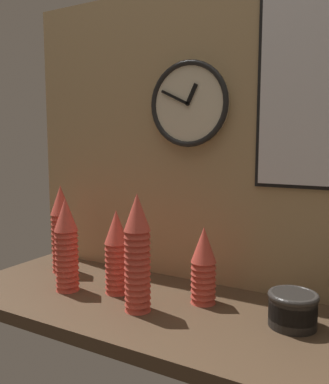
{
  "coord_description": "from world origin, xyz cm",
  "views": [
    {
      "loc": [
        53.6,
        -105.74,
        51.04
      ],
      "look_at": [
        -8.85,
        4.0,
        35.06
      ],
      "focal_mm": 38.0,
      "sensor_mm": 36.0,
      "label": 1
    }
  ],
  "objects_px": {
    "cup_stack_far_left": "(62,229)",
    "cup_stack_center": "(137,253)",
    "cup_stack_left": "(66,245)",
    "cup_stack_center_right": "(204,265)",
    "bowl_stack_right": "(293,308)",
    "cup_stack_center_left": "(117,252)",
    "wall_clock": "(189,104)"
  },
  "relations": [
    {
      "from": "cup_stack_center",
      "to": "cup_stack_center_left",
      "type": "xyz_separation_m",
      "value": [
        -0.14,
        0.09,
        -0.04
      ]
    },
    {
      "from": "cup_stack_far_left",
      "to": "cup_stack_center",
      "type": "distance_m",
      "value": 0.49
    },
    {
      "from": "cup_stack_center",
      "to": "wall_clock",
      "type": "height_order",
      "value": "wall_clock"
    },
    {
      "from": "cup_stack_far_left",
      "to": "cup_stack_center_right",
      "type": "distance_m",
      "value": 0.61
    },
    {
      "from": "cup_stack_center_left",
      "to": "wall_clock",
      "type": "bearing_deg",
      "value": 55.34
    },
    {
      "from": "cup_stack_left",
      "to": "cup_stack_center",
      "type": "bearing_deg",
      "value": -4.13
    },
    {
      "from": "wall_clock",
      "to": "bowl_stack_right",
      "type": "bearing_deg",
      "value": -24.18
    },
    {
      "from": "cup_stack_center",
      "to": "bowl_stack_right",
      "type": "bearing_deg",
      "value": 15.92
    },
    {
      "from": "cup_stack_left",
      "to": "wall_clock",
      "type": "bearing_deg",
      "value": 42.36
    },
    {
      "from": "cup_stack_center_left",
      "to": "wall_clock",
      "type": "distance_m",
      "value": 0.57
    },
    {
      "from": "bowl_stack_right",
      "to": "wall_clock",
      "type": "height_order",
      "value": "wall_clock"
    },
    {
      "from": "cup_stack_center",
      "to": "wall_clock",
      "type": "distance_m",
      "value": 0.55
    },
    {
      "from": "cup_stack_far_left",
      "to": "cup_stack_center",
      "type": "height_order",
      "value": "cup_stack_center"
    },
    {
      "from": "cup_stack_left",
      "to": "wall_clock",
      "type": "distance_m",
      "value": 0.64
    },
    {
      "from": "cup_stack_left",
      "to": "cup_stack_center_right",
      "type": "bearing_deg",
      "value": 16.06
    },
    {
      "from": "cup_stack_far_left",
      "to": "bowl_stack_right",
      "type": "xyz_separation_m",
      "value": [
        0.89,
        -0.04,
        -0.12
      ]
    },
    {
      "from": "cup_stack_center",
      "to": "cup_stack_left",
      "type": "height_order",
      "value": "cup_stack_center"
    },
    {
      "from": "bowl_stack_right",
      "to": "wall_clock",
      "type": "relative_size",
      "value": 0.46
    },
    {
      "from": "cup_stack_center_left",
      "to": "wall_clock",
      "type": "xyz_separation_m",
      "value": [
        0.15,
        0.22,
        0.5
      ]
    },
    {
      "from": "cup_stack_left",
      "to": "wall_clock",
      "type": "relative_size",
      "value": 1.07
    },
    {
      "from": "cup_stack_far_left",
      "to": "bowl_stack_right",
      "type": "height_order",
      "value": "cup_stack_far_left"
    },
    {
      "from": "cup_stack_center",
      "to": "wall_clock",
      "type": "bearing_deg",
      "value": 87.54
    },
    {
      "from": "cup_stack_center_right",
      "to": "cup_stack_center",
      "type": "xyz_separation_m",
      "value": [
        -0.15,
        -0.15,
        0.06
      ]
    },
    {
      "from": "cup_stack_center_left",
      "to": "bowl_stack_right",
      "type": "relative_size",
      "value": 2.05
    },
    {
      "from": "cup_stack_center",
      "to": "cup_stack_center_left",
      "type": "distance_m",
      "value": 0.17
    },
    {
      "from": "cup_stack_center_right",
      "to": "cup_stack_center",
      "type": "distance_m",
      "value": 0.22
    },
    {
      "from": "cup_stack_far_left",
      "to": "cup_stack_center_right",
      "type": "xyz_separation_m",
      "value": [
        0.61,
        -0.01,
        -0.05
      ]
    },
    {
      "from": "cup_stack_left",
      "to": "bowl_stack_right",
      "type": "xyz_separation_m",
      "value": [
        0.73,
        0.1,
        -0.11
      ]
    },
    {
      "from": "cup_stack_left",
      "to": "cup_stack_center_left",
      "type": "xyz_separation_m",
      "value": [
        0.16,
        0.07,
        -0.02
      ]
    },
    {
      "from": "cup_stack_far_left",
      "to": "cup_stack_center_right",
      "type": "bearing_deg",
      "value": -1.18
    },
    {
      "from": "cup_stack_far_left",
      "to": "cup_stack_left",
      "type": "relative_size",
      "value": 1.06
    },
    {
      "from": "cup_stack_center_right",
      "to": "cup_stack_left",
      "type": "bearing_deg",
      "value": -163.94
    }
  ]
}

